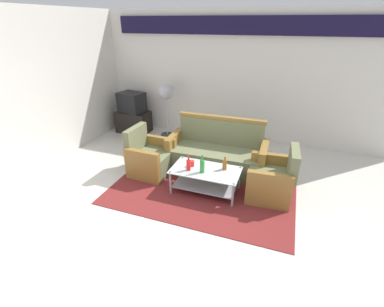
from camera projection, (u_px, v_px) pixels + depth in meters
The scene contains 15 objects.
ground_plane at pixel (196, 213), 3.98m from camera, with size 14.00×14.00×0.00m, color beige.
wall_back at pixel (242, 75), 5.89m from camera, with size 6.52×0.19×2.80m.
wall_left at pixel (1, 102), 4.27m from camera, with size 0.12×6.20×2.80m, color silver.
rug at pixel (204, 186), 4.61m from camera, with size 2.99×2.13×0.01m, color maroon.
couch at pixel (217, 154), 5.02m from camera, with size 1.81×0.76×0.96m.
armchair_left at pixel (150, 158), 4.93m from camera, with size 0.73×0.78×0.85m.
armchair_right at pixel (272, 180), 4.25m from camera, with size 0.74×0.80×0.85m.
coffee_table at pixel (205, 177), 4.37m from camera, with size 1.10×0.60×0.40m.
bottle_brown at pixel (225, 165), 4.28m from camera, with size 0.07×0.07×0.23m.
bottle_green at pixel (202, 166), 4.19m from camera, with size 0.07×0.07×0.30m.
bottle_red at pixel (188, 165), 4.26m from camera, with size 0.07×0.07×0.25m.
cup at pixel (192, 163), 4.39m from camera, with size 0.08×0.08×0.10m, color red.
tv_stand at pixel (134, 122), 6.79m from camera, with size 0.80×0.50×0.52m, color black.
television at pixel (132, 102), 6.57m from camera, with size 0.67×0.55×0.48m.
pedestal_fan at pixel (166, 95), 6.22m from camera, with size 0.36×0.36×1.27m.
Camera 1 is at (1.03, -3.00, 2.56)m, focal length 25.14 mm.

